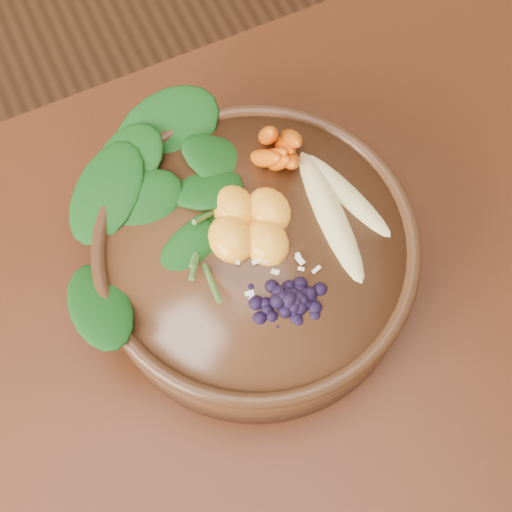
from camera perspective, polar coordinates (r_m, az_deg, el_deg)
dining_table at (r=0.80m, az=-5.45°, el=-17.43°), size 1.60×0.90×0.75m
stoneware_bowl at (r=0.72m, az=-0.00°, el=-0.31°), size 0.32×0.32×0.08m
kale_heap at (r=0.68m, az=-6.02°, el=4.93°), size 0.21×0.19×0.05m
carrot_cluster at (r=0.69m, az=1.47°, el=10.16°), size 0.07×0.07×0.09m
banana_halves at (r=0.69m, az=6.78°, el=4.65°), size 0.08×0.18×0.03m
mandarin_cluster at (r=0.67m, az=-0.50°, el=3.12°), size 0.09×0.10×0.03m
blueberry_pile at (r=0.64m, az=2.63°, el=-2.93°), size 0.15×0.11×0.04m
coconut_flakes at (r=0.67m, az=0.92°, el=-0.28°), size 0.10×0.08×0.01m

